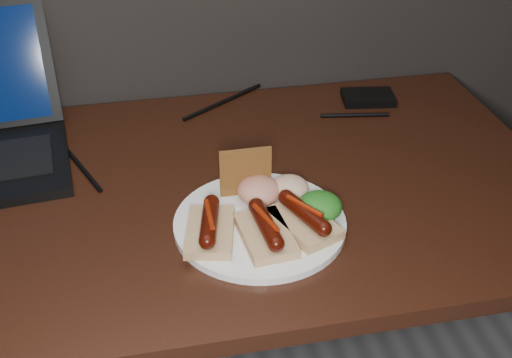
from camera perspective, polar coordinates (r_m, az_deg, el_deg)
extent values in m
cube|color=black|center=(1.11, -8.73, -1.74)|extent=(1.40, 0.70, 0.03)
cube|color=black|center=(1.71, 13.87, -3.66)|extent=(0.05, 0.05, 0.72)
cube|color=black|center=(1.40, 9.93, 7.14)|extent=(0.12, 0.09, 0.02)
cylinder|color=black|center=(1.19, -15.29, 1.05)|extent=(0.08, 0.17, 0.01)
cylinder|color=black|center=(1.37, -2.92, 6.87)|extent=(0.19, 0.13, 0.01)
cylinder|color=black|center=(1.33, 8.78, 5.64)|extent=(0.14, 0.03, 0.01)
cylinder|color=white|center=(1.01, 0.34, -3.95)|extent=(0.33, 0.33, 0.01)
cube|color=#DEC282|center=(0.97, -4.11, -4.71)|extent=(0.09, 0.13, 0.02)
cylinder|color=#460E04|center=(0.96, -4.16, -3.75)|extent=(0.04, 0.10, 0.02)
sphere|color=#460E04|center=(0.92, -4.36, -5.55)|extent=(0.03, 0.02, 0.02)
sphere|color=#460E04|center=(1.00, -3.97, -2.09)|extent=(0.02, 0.02, 0.02)
cylinder|color=maroon|center=(0.95, -4.19, -3.16)|extent=(0.01, 0.07, 0.01)
cube|color=#DEC282|center=(0.96, 0.86, -5.01)|extent=(0.08, 0.12, 0.02)
cylinder|color=#460E04|center=(0.95, 0.87, -4.05)|extent=(0.03, 0.10, 0.02)
sphere|color=#460E04|center=(0.92, 1.80, -5.79)|extent=(0.03, 0.02, 0.02)
sphere|color=#460E04|center=(0.99, 0.02, -2.43)|extent=(0.03, 0.02, 0.02)
cylinder|color=maroon|center=(0.94, 0.88, -3.45)|extent=(0.03, 0.07, 0.01)
cube|color=#DEC282|center=(0.99, 4.26, -3.94)|extent=(0.11, 0.13, 0.02)
cylinder|color=#460E04|center=(0.98, 4.31, -2.99)|extent=(0.06, 0.10, 0.02)
sphere|color=#460E04|center=(0.95, 6.04, -4.42)|extent=(0.03, 0.02, 0.02)
sphere|color=#460E04|center=(1.01, 2.68, -1.64)|extent=(0.03, 0.02, 0.02)
cylinder|color=maroon|center=(0.97, 4.34, -2.39)|extent=(0.05, 0.06, 0.01)
cube|color=brown|center=(1.04, -0.93, 0.64)|extent=(0.09, 0.01, 0.08)
ellipsoid|color=#115615|center=(1.01, 5.71, -2.42)|extent=(0.07, 0.07, 0.04)
ellipsoid|color=#AA1116|center=(1.04, 0.27, -1.02)|extent=(0.07, 0.07, 0.04)
ellipsoid|color=beige|center=(1.05, 2.98, -0.80)|extent=(0.06, 0.06, 0.04)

